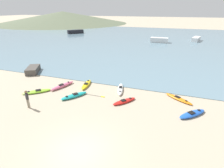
{
  "coord_description": "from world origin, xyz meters",
  "views": [
    {
      "loc": [
        4.9,
        -7.46,
        8.52
      ],
      "look_at": [
        -1.15,
        9.95,
        0.5
      ],
      "focal_mm": 28.0,
      "sensor_mm": 36.0,
      "label": 1
    }
  ],
  "objects": [
    {
      "name": "shoreline_rock",
      "position": [
        -13.63,
        11.28,
        0.41
      ],
      "size": [
        2.73,
        3.39,
        0.82
      ],
      "primitive_type": "cube",
      "rotation": [
        0.0,
        0.0,
        2.07
      ],
      "color": "#4C4742",
      "rests_on": "ground_plane"
    },
    {
      "name": "kayak_on_sand_7",
      "position": [
        -8.54,
        6.09,
        0.13
      ],
      "size": [
        2.76,
        2.52,
        0.31
      ],
      "color": "#8CCC2D",
      "rests_on": "ground_plane"
    },
    {
      "name": "person_near_foreground",
      "position": [
        -6.99,
        3.25,
        1.01
      ],
      "size": [
        0.36,
        0.29,
        1.77
      ],
      "color": "gray",
      "rests_on": "ground_plane"
    },
    {
      "name": "kayak_on_sand_3",
      "position": [
        -0.05,
        9.67,
        0.16
      ],
      "size": [
        1.3,
        3.21,
        0.35
      ],
      "color": "white",
      "rests_on": "ground_plane"
    },
    {
      "name": "kayak_on_sand_6",
      "position": [
        -4.26,
        9.54,
        0.16
      ],
      "size": [
        1.16,
        3.01,
        0.37
      ],
      "color": "yellow",
      "rests_on": "ground_plane"
    },
    {
      "name": "kayak_on_sand_4",
      "position": [
        7.26,
        6.89,
        0.15
      ],
      "size": [
        2.57,
        2.61,
        0.34
      ],
      "color": "blue",
      "rests_on": "ground_plane"
    },
    {
      "name": "bay_water",
      "position": [
        0.0,
        45.59,
        0.03
      ],
      "size": [
        160.0,
        70.0,
        0.06
      ],
      "primitive_type": "cube",
      "color": "slate",
      "rests_on": "ground_plane"
    },
    {
      "name": "kayak_on_sand_2",
      "position": [
        -6.73,
        8.27,
        0.18
      ],
      "size": [
        1.58,
        3.26,
        0.41
      ],
      "color": "#E5668C",
      "rests_on": "ground_plane"
    },
    {
      "name": "moored_boat_2",
      "position": [
        1.22,
        41.7,
        0.69
      ],
      "size": [
        4.59,
        1.92,
        1.25
      ],
      "color": "white",
      "rests_on": "bay_water"
    },
    {
      "name": "kayak_on_sand_0",
      "position": [
        1.1,
        7.16,
        0.13
      ],
      "size": [
        2.18,
        2.49,
        0.29
      ],
      "color": "red",
      "rests_on": "ground_plane"
    },
    {
      "name": "moored_boat_0",
      "position": [
        10.81,
        47.22,
        0.61
      ],
      "size": [
        2.78,
        5.15,
        1.11
      ],
      "color": "white",
      "rests_on": "bay_water"
    },
    {
      "name": "far_hill_left",
      "position": [
        -61.82,
        91.71,
        3.4
      ],
      "size": [
        79.11,
        79.11,
        6.8
      ],
      "primitive_type": "cone",
      "color": "#5B664C",
      "rests_on": "ground_plane"
    },
    {
      "name": "kayak_on_sand_5",
      "position": [
        -4.15,
        6.52,
        0.16
      ],
      "size": [
        2.22,
        2.81,
        0.37
      ],
      "color": "teal",
      "rests_on": "ground_plane"
    },
    {
      "name": "moored_boat_1",
      "position": [
        -29.43,
        50.57,
        0.68
      ],
      "size": [
        5.24,
        5.34,
        1.24
      ],
      "color": "black",
      "rests_on": "bay_water"
    },
    {
      "name": "loose_paddle",
      "position": [
        -2.5,
        7.5,
        0.01
      ],
      "size": [
        2.78,
        0.21,
        0.03
      ],
      "color": "black",
      "rests_on": "ground_plane"
    },
    {
      "name": "kayak_on_sand_1",
      "position": [
        6.15,
        9.46,
        0.13
      ],
      "size": [
        2.84,
        2.23,
        0.3
      ],
      "color": "orange",
      "rests_on": "ground_plane"
    },
    {
      "name": "ground_plane",
      "position": [
        0.0,
        0.0,
        0.0
      ],
      "size": [
        400.0,
        400.0,
        0.0
      ],
      "primitive_type": "plane",
      "color": "tan"
    }
  ]
}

